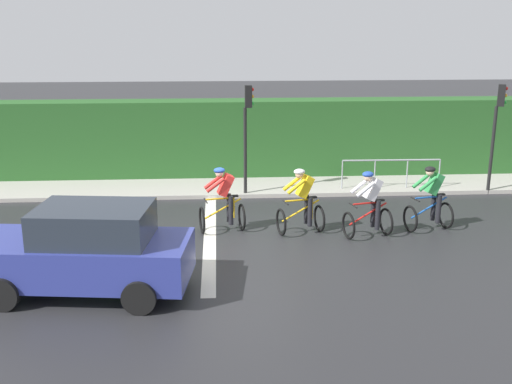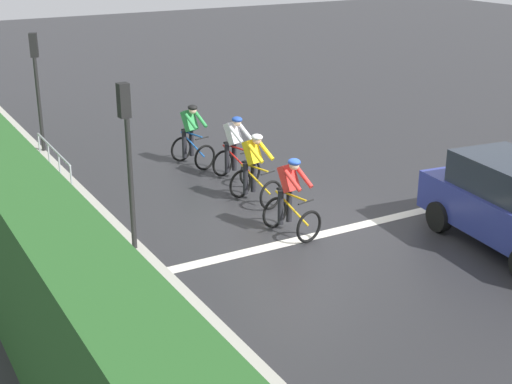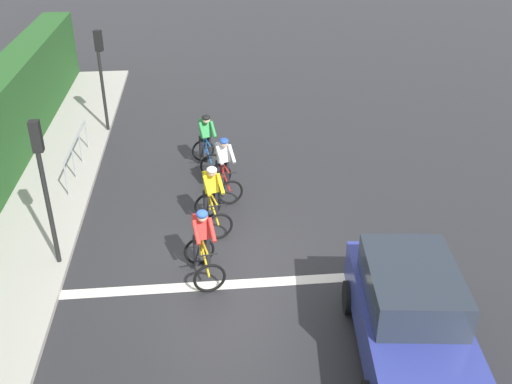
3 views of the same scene
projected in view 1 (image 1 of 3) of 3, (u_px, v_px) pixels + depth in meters
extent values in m
plane|color=#28282B|center=(241.00, 236.00, 15.28)|extent=(80.00, 80.00, 0.00)
cube|color=#ADA89E|center=(297.00, 184.00, 19.93)|extent=(2.80, 24.67, 0.12)
cube|color=gray|center=(293.00, 172.00, 20.75)|extent=(0.44, 24.67, 0.43)
cube|color=#265623|center=(293.00, 139.00, 20.74)|extent=(1.10, 24.67, 2.62)
cube|color=silver|center=(210.00, 237.00, 15.23)|extent=(7.00, 0.30, 0.01)
torus|color=black|center=(410.00, 219.00, 15.51)|extent=(0.68, 0.21, 0.68)
torus|color=black|center=(446.00, 215.00, 15.78)|extent=(0.68, 0.21, 0.68)
cylinder|color=#1E59B2|center=(429.00, 208.00, 15.58)|extent=(0.26, 0.97, 0.51)
cylinder|color=#1E59B2|center=(440.00, 206.00, 15.66)|extent=(0.04, 0.04, 0.55)
cylinder|color=#1E59B2|center=(428.00, 197.00, 15.49)|extent=(0.20, 0.71, 0.04)
cube|color=black|center=(441.00, 194.00, 15.58)|extent=(0.15, 0.24, 0.04)
cylinder|color=black|center=(415.00, 199.00, 15.40)|extent=(0.42, 0.12, 0.03)
cube|color=green|center=(434.00, 184.00, 15.44)|extent=(0.38, 0.47, 0.57)
sphere|color=beige|center=(430.00, 172.00, 15.32)|extent=(0.20, 0.20, 0.20)
ellipsoid|color=black|center=(430.00, 169.00, 15.30)|extent=(0.30, 0.33, 0.14)
cylinder|color=black|center=(439.00, 209.00, 15.53)|extent=(0.12, 0.12, 0.74)
cylinder|color=black|center=(433.00, 206.00, 15.75)|extent=(0.12, 0.12, 0.74)
cylinder|color=green|center=(428.00, 184.00, 15.20)|extent=(0.19, 0.49, 0.37)
cylinder|color=green|center=(421.00, 181.00, 15.50)|extent=(0.19, 0.49, 0.37)
torus|color=black|center=(349.00, 225.00, 15.00)|extent=(0.67, 0.22, 0.68)
torus|color=black|center=(386.00, 222.00, 15.29)|extent=(0.67, 0.22, 0.68)
cylinder|color=red|center=(368.00, 214.00, 15.08)|extent=(0.28, 0.97, 0.51)
cylinder|color=red|center=(379.00, 212.00, 15.16)|extent=(0.04, 0.04, 0.55)
cylinder|color=red|center=(367.00, 203.00, 14.99)|extent=(0.21, 0.70, 0.04)
cube|color=black|center=(380.00, 200.00, 15.08)|extent=(0.15, 0.24, 0.04)
cylinder|color=black|center=(353.00, 205.00, 14.90)|extent=(0.42, 0.13, 0.03)
cube|color=white|center=(373.00, 189.00, 14.94)|extent=(0.39, 0.47, 0.57)
sphere|color=beige|center=(368.00, 177.00, 14.82)|extent=(0.20, 0.20, 0.20)
ellipsoid|color=#264CB2|center=(368.00, 174.00, 14.80)|extent=(0.30, 0.33, 0.14)
cylinder|color=black|center=(378.00, 215.00, 15.03)|extent=(0.12, 0.12, 0.74)
cylinder|color=black|center=(373.00, 212.00, 15.26)|extent=(0.12, 0.12, 0.74)
cylinder|color=white|center=(365.00, 190.00, 14.70)|extent=(0.20, 0.49, 0.37)
cylinder|color=white|center=(359.00, 186.00, 15.00)|extent=(0.20, 0.49, 0.37)
torus|color=black|center=(281.00, 222.00, 15.26)|extent=(0.68, 0.21, 0.68)
torus|color=black|center=(319.00, 218.00, 15.54)|extent=(0.68, 0.21, 0.68)
cylinder|color=gold|center=(301.00, 211.00, 15.33)|extent=(0.27, 0.97, 0.51)
cylinder|color=gold|center=(312.00, 209.00, 15.41)|extent=(0.04, 0.04, 0.55)
cylinder|color=gold|center=(299.00, 200.00, 15.24)|extent=(0.21, 0.71, 0.04)
cube|color=black|center=(312.00, 197.00, 15.33)|extent=(0.15, 0.24, 0.04)
cylinder|color=black|center=(285.00, 202.00, 15.15)|extent=(0.42, 0.13, 0.03)
cube|color=yellow|center=(305.00, 186.00, 15.19)|extent=(0.39, 0.47, 0.57)
sphere|color=tan|center=(299.00, 174.00, 15.07)|extent=(0.20, 0.20, 0.20)
ellipsoid|color=silver|center=(299.00, 172.00, 15.05)|extent=(0.30, 0.33, 0.14)
cylinder|color=black|center=(310.00, 212.00, 15.28)|extent=(0.12, 0.12, 0.74)
cylinder|color=black|center=(306.00, 209.00, 15.50)|extent=(0.12, 0.12, 0.74)
cylinder|color=yellow|center=(296.00, 187.00, 14.95)|extent=(0.20, 0.49, 0.37)
cylinder|color=yellow|center=(292.00, 183.00, 15.25)|extent=(0.20, 0.49, 0.37)
torus|color=black|center=(202.00, 220.00, 15.40)|extent=(0.68, 0.19, 0.68)
torus|color=black|center=(242.00, 217.00, 15.65)|extent=(0.68, 0.19, 0.68)
cylinder|color=gold|center=(222.00, 209.00, 15.46)|extent=(0.23, 0.98, 0.51)
cylinder|color=gold|center=(234.00, 207.00, 15.53)|extent=(0.04, 0.04, 0.55)
cylinder|color=gold|center=(220.00, 199.00, 15.37)|extent=(0.18, 0.71, 0.04)
cube|color=black|center=(234.00, 196.00, 15.45)|extent=(0.14, 0.24, 0.04)
cylinder|color=black|center=(206.00, 201.00, 15.29)|extent=(0.42, 0.11, 0.03)
cube|color=red|center=(226.00, 185.00, 15.32)|extent=(0.37, 0.46, 0.57)
sphere|color=beige|center=(219.00, 173.00, 15.20)|extent=(0.20, 0.20, 0.20)
ellipsoid|color=#264CB2|center=(219.00, 170.00, 15.18)|extent=(0.29, 0.32, 0.14)
cylinder|color=black|center=(231.00, 211.00, 15.40)|extent=(0.12, 0.12, 0.74)
cylinder|color=black|center=(229.00, 208.00, 15.63)|extent=(0.12, 0.12, 0.74)
cylinder|color=red|center=(216.00, 185.00, 15.08)|extent=(0.18, 0.49, 0.37)
cylinder|color=red|center=(213.00, 182.00, 15.38)|extent=(0.18, 0.49, 0.37)
cube|color=navy|center=(84.00, 259.00, 11.94)|extent=(2.17, 4.27, 0.80)
cube|color=#262D38|center=(94.00, 223.00, 11.73)|extent=(1.73, 2.29, 0.66)
cylinder|color=black|center=(2.00, 294.00, 11.31)|extent=(0.29, 0.66, 0.64)
cylinder|color=black|center=(38.00, 260.00, 12.91)|extent=(0.29, 0.66, 0.64)
cylinder|color=black|center=(139.00, 297.00, 11.17)|extent=(0.29, 0.66, 0.64)
cylinder|color=black|center=(158.00, 262.00, 12.78)|extent=(0.29, 0.66, 0.64)
cylinder|color=black|center=(245.00, 153.00, 18.32)|extent=(0.10, 0.10, 2.70)
cube|color=black|center=(248.00, 96.00, 17.88)|extent=(0.21, 0.21, 0.64)
sphere|color=red|center=(252.00, 89.00, 17.83)|extent=(0.11, 0.11, 0.11)
sphere|color=orange|center=(252.00, 96.00, 17.89)|extent=(0.11, 0.11, 0.11)
sphere|color=green|center=(252.00, 103.00, 17.94)|extent=(0.11, 0.11, 0.11)
cylinder|color=black|center=(492.00, 151.00, 18.63)|extent=(0.10, 0.10, 2.70)
cube|color=black|center=(501.00, 95.00, 18.15)|extent=(0.26, 0.26, 0.64)
sphere|color=red|center=(506.00, 89.00, 18.06)|extent=(0.11, 0.11, 0.11)
sphere|color=orange|center=(505.00, 95.00, 18.12)|extent=(0.11, 0.11, 0.11)
sphere|color=green|center=(505.00, 102.00, 18.17)|extent=(0.11, 0.11, 0.11)
cylinder|color=#999EA3|center=(392.00, 160.00, 18.98)|extent=(0.10, 3.04, 0.05)
cylinder|color=#999EA3|center=(342.00, 176.00, 19.04)|extent=(0.04, 0.04, 1.00)
cylinder|color=#999EA3|center=(375.00, 176.00, 19.09)|extent=(0.04, 0.04, 1.00)
cylinder|color=#999EA3|center=(407.00, 176.00, 19.13)|extent=(0.04, 0.04, 1.00)
cylinder|color=#999EA3|center=(439.00, 175.00, 19.18)|extent=(0.04, 0.04, 1.00)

